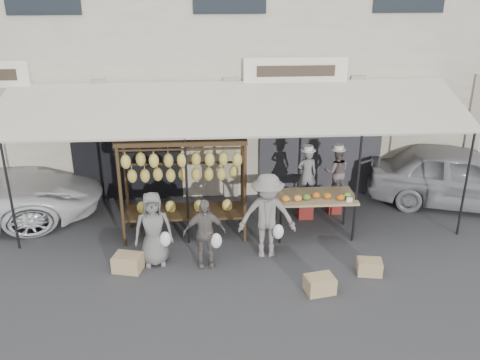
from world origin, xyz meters
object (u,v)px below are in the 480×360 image
object	(u,v)px
crate_near_a	(320,284)
banana_rack	(183,168)
vendor_left	(307,174)
vendor_right	(337,172)
customer_left	(153,229)
sedan	(460,176)
customer_right	(267,216)
crate_far	(128,263)
produce_table	(315,198)
crate_near_b	(369,267)
customer_mid	(204,233)

from	to	relation	value
crate_near_a	banana_rack	bearing A→B (deg)	137.56
vendor_left	vendor_right	xyz separation A→B (m)	(0.73, 0.22, -0.06)
customer_left	sedan	xyz separation A→B (m)	(7.08, 2.26, -0.03)
vendor_right	crate_near_a	world-z (taller)	vendor_right
crate_near_a	vendor_left	bearing A→B (deg)	85.01
customer_right	crate_near_a	xyz separation A→B (m)	(0.81, -1.33, -0.73)
crate_near_a	crate_far	size ratio (longest dim) A/B	0.95
customer_left	vendor_right	bearing A→B (deg)	19.89
sedan	produce_table	bearing A→B (deg)	127.30
sedan	crate_near_b	bearing A→B (deg)	152.23
vendor_right	customer_mid	bearing A→B (deg)	42.06
customer_mid	crate_near_a	distance (m)	2.36
vendor_left	crate_near_b	bearing A→B (deg)	107.30
vendor_right	customer_mid	world-z (taller)	vendor_right
customer_right	crate_near_b	xyz separation A→B (m)	(1.88, -0.79, -0.74)
customer_left	crate_near_a	world-z (taller)	customer_left
vendor_left	customer_left	distance (m)	3.76
vendor_left	customer_left	xyz separation A→B (m)	(-3.28, -1.80, -0.31)
crate_far	customer_mid	bearing A→B (deg)	3.85
crate_near_a	sedan	size ratio (longest dim) A/B	0.12
produce_table	sedan	size ratio (longest dim) A/B	0.40
banana_rack	customer_right	xyz separation A→B (m)	(1.65, -0.92, -0.69)
crate_far	sedan	size ratio (longest dim) A/B	0.12
vendor_left	banana_rack	bearing A→B (deg)	13.85
customer_mid	crate_far	world-z (taller)	customer_mid
customer_right	crate_near_a	size ratio (longest dim) A/B	3.47
vendor_left	crate_near_b	size ratio (longest dim) A/B	2.63
produce_table	vendor_left	world-z (taller)	vendor_left
vendor_left	customer_mid	xyz separation A→B (m)	(-2.31, -1.92, -0.37)
vendor_left	customer_right	world-z (taller)	customer_right
banana_rack	produce_table	bearing A→B (deg)	-2.61
produce_table	customer_mid	world-z (taller)	customer_mid
produce_table	vendor_right	distance (m)	1.28
vendor_left	crate_near_a	size ratio (longest dim) A/B	2.37
customer_mid	crate_far	size ratio (longest dim) A/B	2.63
vendor_right	crate_near_b	size ratio (longest dim) A/B	2.57
banana_rack	customer_mid	bearing A→B (deg)	-70.95
crate_near_a	vendor_right	bearing A→B (deg)	72.75
banana_rack	sedan	world-z (taller)	banana_rack
crate_near_b	customer_left	bearing A→B (deg)	171.18
customer_mid	vendor_left	bearing A→B (deg)	35.30
customer_mid	crate_near_a	xyz separation A→B (m)	(2.05, -1.05, -0.55)
vendor_right	sedan	size ratio (longest dim) A/B	0.27
banana_rack	sedan	bearing A→B (deg)	10.25
customer_right	crate_near_b	world-z (taller)	customer_right
vendor_right	crate_near_a	size ratio (longest dim) A/B	2.31
customer_right	sedan	size ratio (longest dim) A/B	0.41
crate_near_b	sedan	world-z (taller)	sedan
produce_table	banana_rack	bearing A→B (deg)	177.39
crate_far	vendor_left	bearing A→B (deg)	28.14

